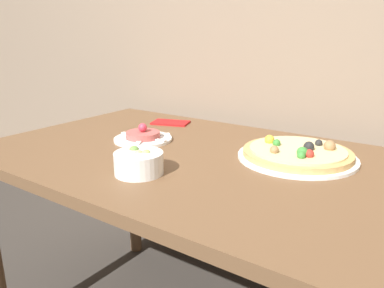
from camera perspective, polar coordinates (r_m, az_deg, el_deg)
The scene contains 5 objects.
dining_table at distance 1.24m, azimuth 0.97°, elevation -5.78°, with size 1.45×0.88×0.78m.
pizza_plate at distance 1.21m, azimuth 15.74°, elevation -1.42°, with size 0.37×0.37×0.06m.
tartare_plate at distance 1.38m, azimuth -7.48°, elevation 1.10°, with size 0.21×0.21×0.06m.
small_bowl at distance 1.05m, azimuth -8.11°, elevation -2.81°, with size 0.14×0.14×0.07m.
napkin at distance 1.63m, azimuth -3.29°, elevation 3.27°, with size 0.18×0.14×0.01m.
Camera 1 is at (0.63, -0.51, 1.16)m, focal length 35.00 mm.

